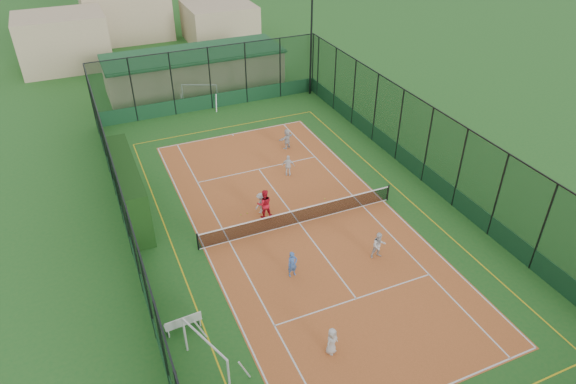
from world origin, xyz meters
name	(u,v)px	position (x,y,z in m)	size (l,w,h in m)	color
ground	(299,223)	(0.00, 0.00, 0.00)	(300.00, 300.00, 0.00)	#205E21
court_slab	(299,223)	(0.00, 0.00, 0.01)	(11.17, 23.97, 0.01)	#A45324
tennis_net	(299,215)	(0.00, 0.00, 0.53)	(11.67, 0.12, 1.06)	black
perimeter_fence	(300,186)	(0.00, 0.00, 2.50)	(18.12, 34.12, 5.00)	black
floodlight_ne	(311,46)	(8.60, 16.60, 4.12)	(0.60, 0.26, 8.25)	black
clubhouse	(195,70)	(0.00, 22.00, 1.57)	(15.20, 7.20, 3.15)	tan
hedge_left	(130,188)	(-8.30, 4.78, 1.62)	(1.11, 7.40, 3.24)	black
white_bench	(183,322)	(-7.80, -4.99, 0.45)	(1.60, 0.44, 0.90)	white
futsal_goal_near	(206,355)	(-7.44, -7.48, 0.94)	(0.85, 2.92, 1.88)	white
futsal_goal_far	(200,96)	(-0.78, 17.67, 0.93)	(2.90, 0.84, 1.87)	white
child_near_left	(332,341)	(-2.49, -8.64, 0.67)	(0.64, 0.42, 1.32)	silver
child_near_mid	(292,264)	(-2.08, -3.75, 0.72)	(0.52, 0.34, 1.41)	#4571C3
child_near_right	(379,245)	(2.49, -4.24, 0.76)	(0.73, 0.57, 1.51)	silver
child_far_left	(261,203)	(-1.60, 1.80, 0.66)	(0.84, 0.48, 1.30)	silver
child_far_right	(288,166)	(1.48, 4.93, 0.73)	(0.84, 0.35, 1.43)	white
child_far_back	(287,139)	(2.87, 8.35, 0.73)	(1.34, 0.43, 1.44)	silver
coach	(264,204)	(-1.55, 1.33, 0.90)	(0.86, 0.67, 1.77)	red
tennis_balls	(279,209)	(-0.51, 1.66, 0.04)	(5.21, 0.96, 0.07)	#CCE033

